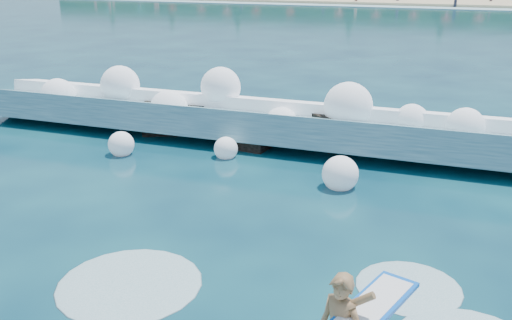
# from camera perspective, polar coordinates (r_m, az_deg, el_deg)

# --- Properties ---
(ground) EXTENTS (200.00, 200.00, 0.00)m
(ground) POSITION_cam_1_polar(r_m,az_deg,el_deg) (12.58, -9.65, -7.24)
(ground) COLOR #07273A
(ground) RESTS_ON ground
(beach) EXTENTS (140.00, 20.00, 0.40)m
(beach) POSITION_cam_1_polar(r_m,az_deg,el_deg) (88.06, 16.72, 15.04)
(beach) COLOR tan
(beach) RESTS_ON ground
(wet_band) EXTENTS (140.00, 5.00, 0.08)m
(wet_band) POSITION_cam_1_polar(r_m,az_deg,el_deg) (77.12, 16.11, 14.48)
(wet_band) COLOR silver
(wet_band) RESTS_ON ground
(breaking_wave) EXTENTS (18.89, 2.90, 1.63)m
(breaking_wave) POSITION_cam_1_polar(r_m,az_deg,el_deg) (18.81, -1.01, 3.90)
(breaking_wave) COLOR #336C80
(breaking_wave) RESTS_ON ground
(rock_cluster) EXTENTS (8.07, 3.02, 1.21)m
(rock_cluster) POSITION_cam_1_polar(r_m,az_deg,el_deg) (18.88, -1.10, 3.38)
(rock_cluster) COLOR black
(rock_cluster) RESTS_ON ground
(wave_spray) EXTENTS (14.95, 4.97, 2.31)m
(wave_spray) POSITION_cam_1_polar(r_m,az_deg,el_deg) (18.56, -1.99, 5.33)
(wave_spray) COLOR white
(wave_spray) RESTS_ON ground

